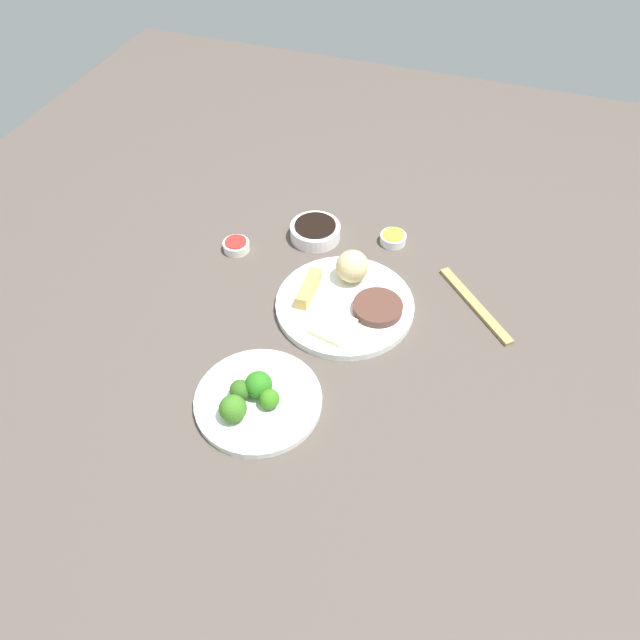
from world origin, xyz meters
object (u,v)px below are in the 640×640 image
main_plate (342,305)px  broccoli_plate (258,401)px  sauce_ramekin_hot_mustard (393,239)px  sauce_ramekin_sweet_and_sour (236,246)px  chopsticks_pair (475,305)px  soy_sauce_bowl (315,232)px

main_plate → broccoli_plate: size_ratio=1.24×
sauce_ramekin_hot_mustard → sauce_ramekin_sweet_and_sour: same height
main_plate → chopsticks_pair: bearing=-70.0°
soy_sauce_bowl → broccoli_plate: bearing=-173.1°
main_plate → sauce_ramekin_hot_mustard: (0.24, -0.05, 0.00)m
broccoli_plate → soy_sauce_bowl: size_ratio=2.00×
sauce_ramekin_sweet_and_sour → soy_sauce_bowl: bearing=-57.3°
soy_sauce_bowl → sauce_ramekin_hot_mustard: soy_sauce_bowl is taller
sauce_ramekin_sweet_and_sour → chopsticks_pair: sauce_ramekin_sweet_and_sour is taller
broccoli_plate → soy_sauce_bowl: soy_sauce_bowl is taller
broccoli_plate → main_plate: bearing=-14.3°
broccoli_plate → sauce_ramekin_hot_mustard: bearing=-12.8°
broccoli_plate → sauce_ramekin_hot_mustard: (0.51, -0.12, 0.00)m
soy_sauce_bowl → sauce_ramekin_sweet_and_sour: 0.18m
main_plate → sauce_ramekin_hot_mustard: bearing=-11.1°
broccoli_plate → chopsticks_pair: broccoli_plate is taller
soy_sauce_bowl → chopsticks_pair: size_ratio=0.49×
broccoli_plate → sauce_ramekin_sweet_and_sour: size_ratio=3.87×
broccoli_plate → chopsticks_pair: (0.37, -0.33, -0.00)m
sauce_ramekin_sweet_and_sour → chopsticks_pair: bearing=-90.1°
main_plate → soy_sauce_bowl: bearing=33.3°
sauce_ramekin_sweet_and_sour → chopsticks_pair: 0.54m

